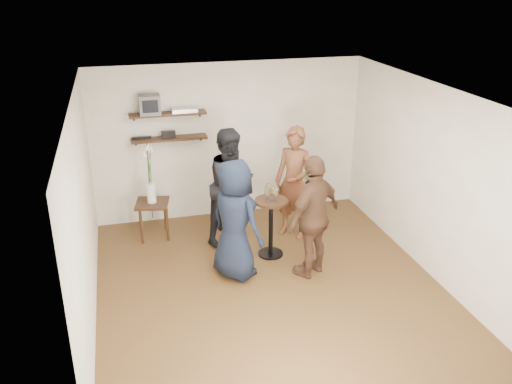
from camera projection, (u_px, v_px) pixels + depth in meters
room at (271, 198)px, 6.77m from camera, size 4.58×5.08×2.68m
shelf_upper at (168, 114)px, 8.45m from camera, size 1.20×0.25×0.04m
shelf_lower at (169, 138)px, 8.61m from camera, size 1.20×0.25×0.04m
crt_monitor at (149, 104)px, 8.33m from camera, size 0.32×0.30×0.30m
dvd_deck at (184, 110)px, 8.50m from camera, size 0.40×0.24×0.06m
radio at (168, 134)px, 8.58m from camera, size 0.22×0.10×0.10m
power_strip at (142, 138)px, 8.54m from camera, size 0.30×0.05×0.03m
side_table at (153, 208)px, 8.44m from camera, size 0.58×0.58×0.59m
vase_lilies at (151, 183)px, 8.29m from camera, size 0.19×0.20×0.99m
drinks_table at (271, 220)px, 7.87m from camera, size 0.48×0.48×0.88m
wine_glass_fl at (267, 192)px, 7.66m from camera, size 0.07×0.07×0.21m
wine_glass_fr at (276, 192)px, 7.67m from camera, size 0.07×0.07×0.20m
wine_glass_bl at (268, 189)px, 7.75m from camera, size 0.07×0.07×0.22m
wine_glass_br at (273, 191)px, 7.71m from camera, size 0.07×0.07×0.21m
person_plaid at (294, 183)px, 8.36m from camera, size 0.76×0.75×1.77m
person_dark at (232, 186)px, 8.19m from camera, size 1.11×1.07×1.80m
person_navy at (235, 220)px, 7.23m from camera, size 0.91×0.98×1.68m
person_brown at (314, 217)px, 7.28m from camera, size 1.08×0.90×1.73m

